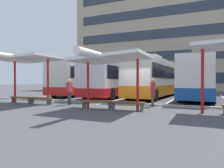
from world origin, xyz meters
The scene contains 19 objects.
ground_plane centered at (0.00, 0.00, 0.00)m, with size 160.00×160.00×0.00m, color #47474C.
terminal_building centered at (0.03, 29.43, 9.49)m, with size 38.23×13.10×21.71m.
coach_bus_0 centered at (-8.04, 7.03, 1.77)m, with size 3.61×10.82×3.79m.
coach_bus_1 centered at (-3.79, 6.42, 1.74)m, with size 2.99×11.23×3.73m.
coach_bus_2 centered at (0.13, 6.91, 1.77)m, with size 3.17×11.19×3.83m.
coach_bus_3 centered at (4.01, 6.33, 1.71)m, with size 2.84×10.48×3.71m.
lane_stripe_0 centered at (-10.20, 6.18, 0.00)m, with size 0.16×14.00×0.01m, color white.
lane_stripe_1 centered at (-6.12, 6.18, 0.00)m, with size 0.16×14.00×0.01m, color white.
lane_stripe_2 centered at (-2.04, 6.18, 0.00)m, with size 0.16×14.00×0.01m, color white.
lane_stripe_3 centered at (2.04, 6.18, 0.00)m, with size 0.16×14.00×0.01m, color white.
waiting_shelter_0 centered at (-6.50, -2.35, 3.00)m, with size 3.97×5.09×3.22m.
bench_0 centered at (-7.40, -1.99, 0.34)m, with size 2.02×0.56×0.45m.
bench_1 centered at (-5.60, -2.15, 0.34)m, with size 1.89×0.52×0.45m.
waiting_shelter_1 centered at (-0.24, -2.84, 2.70)m, with size 3.94×4.99×2.96m.
bench_2 centered at (-1.14, -2.54, 0.34)m, with size 1.89×0.64×0.45m.
bench_3 centered at (0.66, -2.56, 0.34)m, with size 1.89×0.53×0.45m.
platform_kerb centered at (0.00, -0.04, 0.06)m, with size 44.00×0.24×0.12m, color #ADADA8.
waiting_passenger_0 centered at (-3.63, -1.63, 0.96)m, with size 0.26×0.50×1.66m.
waiting_passenger_1 centered at (1.53, -0.39, 0.98)m, with size 0.41×0.54×1.70m.
Camera 1 is at (4.30, -12.88, 1.51)m, focal length 33.36 mm.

